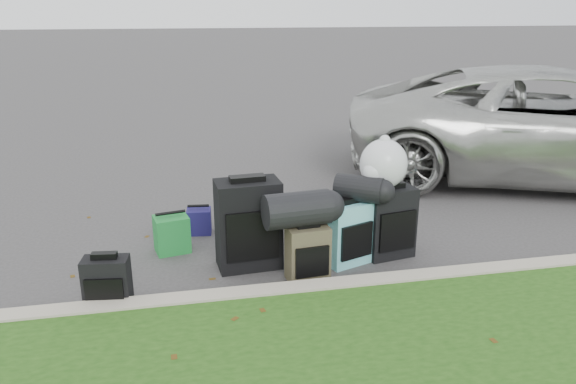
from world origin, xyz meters
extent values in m
plane|color=#383535|center=(0.00, 0.00, 0.00)|extent=(120.00, 120.00, 0.00)
cube|color=#9E937F|center=(0.00, -1.00, 0.07)|extent=(120.00, 0.18, 0.15)
imported|color=#B7B7B2|center=(3.92, 1.69, 0.77)|extent=(6.10, 4.46, 1.54)
cube|color=black|center=(-1.76, -0.81, 0.22)|extent=(0.38, 0.24, 0.44)
cube|color=black|center=(-0.56, -0.24, 0.41)|extent=(0.60, 0.38, 0.83)
cube|color=#3A3523|center=(-0.09, -0.62, 0.25)|extent=(0.38, 0.26, 0.50)
cube|color=#54A0A8|center=(0.35, -0.36, 0.30)|extent=(0.48, 0.38, 0.60)
cube|color=black|center=(0.79, -0.28, 0.34)|extent=(0.50, 0.35, 0.69)
cube|color=#1C7E31|center=(-1.26, 0.23, 0.18)|extent=(0.37, 0.32, 0.36)
cube|color=#1C1753|center=(-0.97, 0.65, 0.13)|extent=(0.27, 0.22, 0.27)
cylinder|color=black|center=(-0.18, -0.58, 0.65)|extent=(0.60, 0.37, 0.31)
cylinder|color=black|center=(0.46, -0.33, 0.72)|extent=(0.50, 0.45, 0.24)
sphere|color=silver|center=(0.72, -0.23, 0.91)|extent=(0.45, 0.45, 0.45)
camera|label=1|loc=(-1.16, -4.99, 2.31)|focal=35.00mm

